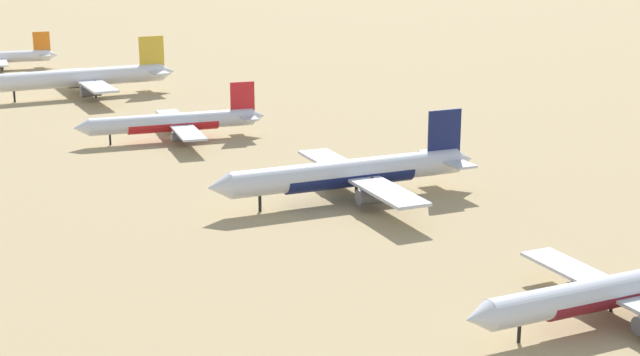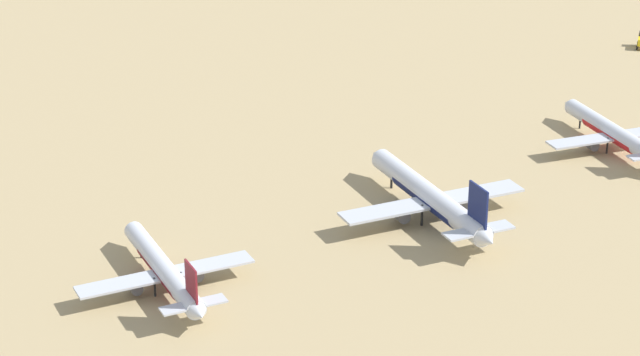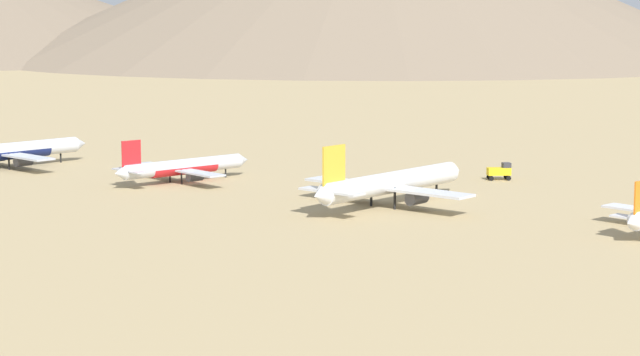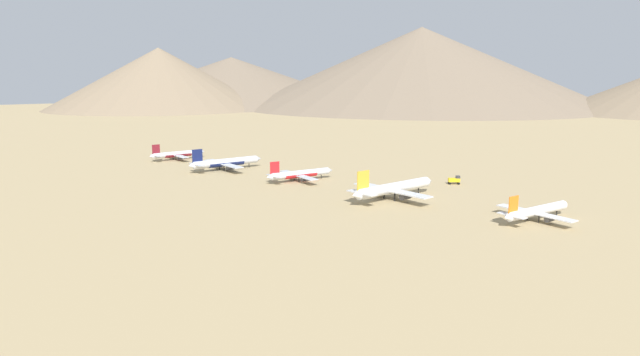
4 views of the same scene
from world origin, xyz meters
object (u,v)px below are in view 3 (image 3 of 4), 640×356
at_px(parked_jet_2, 182,167).
at_px(service_truck, 500,171).
at_px(parked_jet_3, 11,151).
at_px(parked_jet_1, 390,183).

distance_m(parked_jet_2, service_truck, 71.46).
bearing_deg(parked_jet_2, parked_jet_3, 104.62).
bearing_deg(service_truck, parked_jet_2, 136.47).
bearing_deg(parked_jet_3, parked_jet_2, -75.38).
xyz_separation_m(parked_jet_2, service_truck, (51.80, -49.20, -1.38)).
relative_size(parked_jet_1, parked_jet_3, 1.10).
relative_size(parked_jet_3, service_truck, 7.65).
distance_m(parked_jet_1, parked_jet_2, 54.58).
bearing_deg(parked_jet_2, service_truck, -43.53).
height_order(parked_jet_1, parked_jet_3, parked_jet_1).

